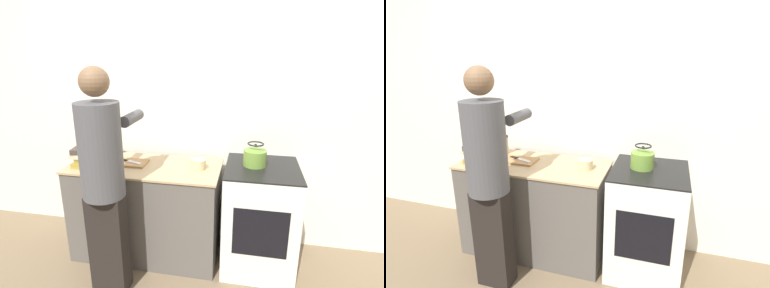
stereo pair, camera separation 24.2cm
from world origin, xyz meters
The scene contains 11 objects.
ground_plane centered at (0.00, 0.00, 0.00)m, with size 12.00×12.00×0.00m, color #7A664C.
wall_back centered at (0.00, 0.71, 1.30)m, with size 8.00×0.05×2.60m.
counter centered at (-0.33, 0.29, 0.44)m, with size 1.34×0.61×0.89m.
oven centered at (0.69, 0.32, 0.47)m, with size 0.61×0.64×0.94m.
person centered at (-0.46, -0.21, 0.97)m, with size 0.35×0.59×1.77m.
cutting_board centered at (-0.49, 0.31, 0.90)m, with size 0.33×0.20×0.02m.
knife centered at (-0.48, 0.31, 0.91)m, with size 0.24×0.11×0.01m.
kettle centered at (0.62, 0.35, 1.02)m, with size 0.19×0.19×0.20m.
bowl_prep centered at (0.15, 0.30, 0.93)m, with size 0.13×0.13×0.09m.
canister_jar centered at (-0.74, 0.46, 0.98)m, with size 0.12×0.12×0.18m.
book_stack centered at (-0.85, 0.22, 0.97)m, with size 0.22×0.29×0.16m.
Camera 1 is at (0.56, -2.06, 1.85)m, focal length 28.00 mm.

